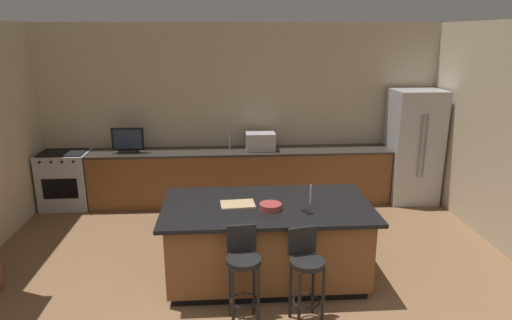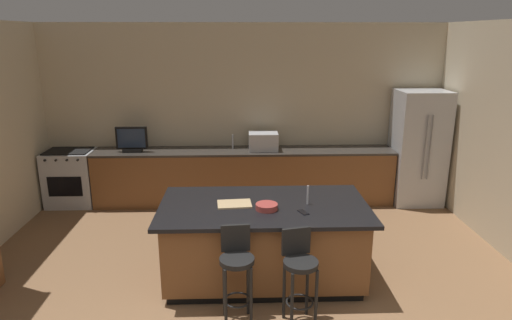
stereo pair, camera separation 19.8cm
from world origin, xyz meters
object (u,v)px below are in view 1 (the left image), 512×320
object	(u,v)px
kitchen_island	(267,241)
fruit_bowl	(270,206)
range_oven	(66,180)
cell_phone	(307,212)
tv_monitor	(128,141)
cutting_board	(238,204)
microwave	(260,141)
refrigerator	(413,146)
bar_stool_left	(243,267)
bar_stool_right	(306,269)

from	to	relation	value
kitchen_island	fruit_bowl	bearing A→B (deg)	-80.87
kitchen_island	range_oven	distance (m)	3.98
kitchen_island	cell_phone	bearing A→B (deg)	-31.00
tv_monitor	cutting_board	distance (m)	2.97
tv_monitor	cell_phone	size ratio (longest dim) A/B	3.38
cutting_board	microwave	bearing A→B (deg)	79.79
kitchen_island	refrigerator	world-z (taller)	refrigerator
tv_monitor	kitchen_island	bearing A→B (deg)	-50.13
kitchen_island	fruit_bowl	size ratio (longest dim) A/B	9.66
refrigerator	fruit_bowl	size ratio (longest dim) A/B	7.80
kitchen_island	fruit_bowl	world-z (taller)	fruit_bowl
bar_stool_left	bar_stool_right	xyz separation A→B (m)	(0.61, -0.04, -0.01)
kitchen_island	tv_monitor	distance (m)	3.24
tv_monitor	bar_stool_left	distance (m)	3.71
refrigerator	bar_stool_left	distance (m)	4.43
tv_monitor	cutting_board	bearing A→B (deg)	-54.99
microwave	cell_phone	xyz separation A→B (m)	(0.30, -2.74, -0.14)
range_oven	tv_monitor	distance (m)	1.25
kitchen_island	bar_stool_left	size ratio (longest dim) A/B	2.38
range_oven	bar_stool_right	bearing A→B (deg)	-44.37
refrigerator	bar_stool_right	world-z (taller)	refrigerator
kitchen_island	microwave	world-z (taller)	microwave
tv_monitor	cutting_board	xyz separation A→B (m)	(1.70, -2.43, -0.18)
kitchen_island	bar_stool_right	size ratio (longest dim) A/B	2.43
bar_stool_left	tv_monitor	bearing A→B (deg)	113.05
bar_stool_right	bar_stool_left	bearing A→B (deg)	163.49
tv_monitor	refrigerator	bearing A→B (deg)	-0.09
microwave	bar_stool_left	bearing A→B (deg)	-97.25
range_oven	cutting_board	distance (m)	3.75
fruit_bowl	kitchen_island	bearing A→B (deg)	99.13
cell_phone	cutting_board	bearing A→B (deg)	138.17
bar_stool_left	cutting_board	bearing A→B (deg)	86.96
range_oven	bar_stool_left	distance (m)	4.32
kitchen_island	cell_phone	xyz separation A→B (m)	(0.41, -0.25, 0.46)
range_oven	cell_phone	world-z (taller)	range_oven
fruit_bowl	microwave	bearing A→B (deg)	88.02
tv_monitor	fruit_bowl	world-z (taller)	tv_monitor
kitchen_island	bar_stool_right	world-z (taller)	bar_stool_right
cutting_board	tv_monitor	bearing A→B (deg)	125.01
microwave	cutting_board	world-z (taller)	microwave
bar_stool_left	fruit_bowl	size ratio (longest dim) A/B	4.05
cell_phone	tv_monitor	bearing A→B (deg)	109.37
microwave	fruit_bowl	xyz separation A→B (m)	(-0.09, -2.64, -0.11)
microwave	bar_stool_left	size ratio (longest dim) A/B	0.48
microwave	cell_phone	world-z (taller)	microwave
range_oven	microwave	world-z (taller)	microwave
refrigerator	fruit_bowl	xyz separation A→B (m)	(-2.68, -2.58, 0.01)
refrigerator	microwave	world-z (taller)	refrigerator
range_oven	bar_stool_left	world-z (taller)	bar_stool_left
cell_phone	fruit_bowl	bearing A→B (deg)	142.24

